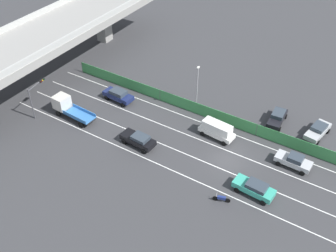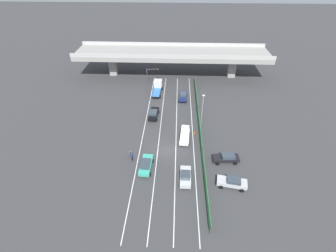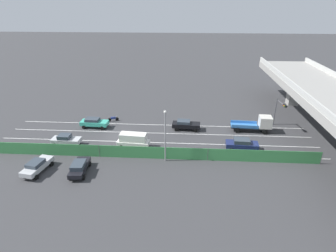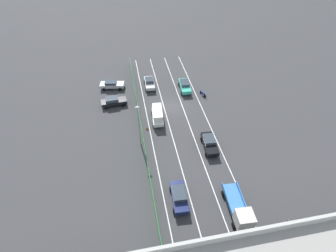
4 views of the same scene
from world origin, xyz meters
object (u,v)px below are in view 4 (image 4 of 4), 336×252
car_sedan_navy (179,196)px  flatbed_truck_blue (241,213)px  car_taxi_teal (185,86)px  street_lamp (139,122)px  car_sedan_silver (149,83)px  parked_sedan_dark (113,101)px  parked_wagon_silver (112,84)px  car_sedan_black (210,143)px  traffic_light (274,230)px  motorcycle (203,94)px  car_van_white (158,114)px  traffic_cone (147,128)px

car_sedan_navy → flatbed_truck_blue: flatbed_truck_blue is taller
car_taxi_teal → street_lamp: street_lamp is taller
car_sedan_silver → parked_sedan_dark: bearing=32.9°
car_sedan_navy → parked_wagon_silver: (7.38, -26.72, -0.07)m
car_sedan_black → flatbed_truck_blue: size_ratio=0.73×
traffic_light → motorcycle: bearing=-91.9°
parked_sedan_dark → street_lamp: 11.65m
car_taxi_teal → flatbed_truck_blue: (-0.13, 27.46, 0.44)m
car_taxi_teal → traffic_light: bearing=93.6°
parked_wagon_silver → car_van_white: bearing=123.2°
car_sedan_black → motorcycle: (-2.79, -12.98, -0.45)m
car_sedan_black → car_van_white: 10.12m
car_sedan_silver → car_sedan_navy: 25.92m
car_sedan_silver → car_sedan_black: bearing=110.4°
car_van_white → traffic_cone: bearing=43.8°
flatbed_truck_blue → motorcycle: bearing=-96.4°
car_taxi_teal → traffic_light: size_ratio=0.98×
car_van_white → street_lamp: bearing=55.1°
car_van_white → car_taxi_teal: bearing=-129.6°
car_taxi_teal → traffic_cone: car_taxi_teal is taller
flatbed_truck_blue → parked_sedan_dark: 28.65m
motorcycle → car_sedan_silver: bearing=-27.1°
parked_wagon_silver → car_sedan_black: bearing=126.6°
street_lamp → traffic_cone: 5.30m
traffic_cone → motorcycle: bearing=-147.5°
motorcycle → street_lamp: (12.88, 10.29, 3.93)m
street_lamp → traffic_cone: bearing=-115.5°
car_sedan_navy → parked_wagon_silver: size_ratio=0.98×
car_sedan_silver → car_taxi_teal: 6.89m
car_sedan_black → flatbed_truck_blue: (-0.01, 11.94, 0.45)m
car_taxi_teal → parked_sedan_dark: 13.82m
traffic_cone → traffic_light: bearing=116.4°
street_lamp → parked_wagon_silver: bearing=-76.8°
car_taxi_teal → traffic_light: traffic_light is taller
car_van_white → traffic_light: traffic_light is taller
car_sedan_black → car_van_white: car_van_white is taller
car_sedan_silver → car_sedan_navy: bearing=90.4°
car_sedan_silver → car_taxi_teal: bearing=160.8°
car_sedan_black → flatbed_truck_blue: bearing=90.1°
traffic_cone → car_van_white: bearing=-136.2°
traffic_light → car_sedan_silver: bearing=-75.7°
car_sedan_navy → flatbed_truck_blue: 7.51m
car_sedan_black → car_sedan_navy: car_sedan_navy is taller
parked_sedan_dark → car_sedan_black: bearing=136.2°
street_lamp → motorcycle: bearing=-141.4°
parked_sedan_dark → street_lamp: size_ratio=0.63×
car_sedan_black → car_taxi_teal: 15.52m
car_taxi_teal → parked_sedan_dark: (13.62, 2.34, -0.03)m
car_sedan_navy → street_lamp: bearing=-71.4°
parked_wagon_silver → parked_sedan_dark: size_ratio=1.04×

